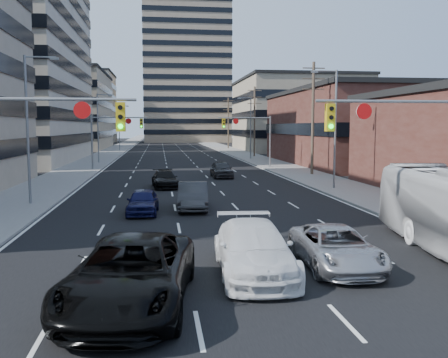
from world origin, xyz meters
TOP-DOWN VIEW (x-y plane):
  - ground at (0.00, 0.00)m, footprint 400.00×400.00m
  - road_surface at (0.00, 130.00)m, footprint 18.00×300.00m
  - sidewalk_left at (-11.50, 130.00)m, footprint 5.00×300.00m
  - sidewalk_right at (11.50, 130.00)m, footprint 5.00×300.00m
  - office_left_far at (-24.00, 100.00)m, footprint 20.00×30.00m
  - storefront_right_mid at (24.00, 50.00)m, footprint 20.00×30.00m
  - office_right_far at (25.00, 88.00)m, footprint 22.00×28.00m
  - apartment_tower at (6.00, 150.00)m, footprint 26.00×26.00m
  - bg_block_left at (-28.00, 140.00)m, footprint 24.00×24.00m
  - bg_block_right at (32.00, 130.00)m, footprint 22.00×22.00m
  - signal_near_left at (-7.45, 8.00)m, footprint 6.59×0.33m
  - signal_near_right at (7.45, 8.00)m, footprint 6.59×0.33m
  - signal_far_left at (-7.68, 45.00)m, footprint 6.09×0.33m
  - signal_far_right at (7.68, 45.00)m, footprint 6.09×0.33m
  - utility_pole_block at (12.20, 36.00)m, footprint 2.20×0.28m
  - utility_pole_midblock at (12.20, 66.00)m, footprint 2.20×0.28m
  - utility_pole_distant at (12.20, 96.00)m, footprint 2.20×0.28m
  - streetlight_left_near at (-10.34, 20.00)m, footprint 2.03×0.22m
  - streetlight_left_mid at (-10.34, 55.00)m, footprint 2.03×0.22m
  - streetlight_left_far at (-10.34, 90.00)m, footprint 2.03×0.22m
  - streetlight_right_near at (10.34, 25.00)m, footprint 2.03×0.22m
  - streetlight_right_far at (10.34, 60.00)m, footprint 2.03×0.22m
  - black_pickup at (-3.46, 1.79)m, footprint 3.89×6.91m
  - white_van at (0.33, 4.29)m, footprint 2.57×5.83m
  - silver_suv at (3.25, 4.69)m, footprint 2.39×5.05m
  - sedan_blue at (-3.60, 16.15)m, footprint 1.82×4.13m
  - sedan_grey_center at (-0.78, 17.33)m, footprint 1.95×4.86m
  - sedan_black_far at (-2.28, 27.97)m, footprint 2.20×4.75m
  - sedan_grey_right at (3.14, 35.22)m, footprint 1.93×4.64m

SIDE VIEW (x-z plane):
  - ground at x=0.00m, z-range 0.00..0.00m
  - road_surface at x=0.00m, z-range 0.00..0.02m
  - sidewalk_left at x=-11.50m, z-range 0.00..0.15m
  - sidewalk_right at x=11.50m, z-range 0.00..0.15m
  - sedan_black_far at x=-2.28m, z-range 0.00..1.34m
  - sedan_blue at x=-3.60m, z-range 0.00..1.38m
  - silver_suv at x=3.25m, z-range 0.00..1.39m
  - sedan_grey_right at x=3.14m, z-range 0.00..1.57m
  - sedan_grey_center at x=-0.78m, z-range 0.00..1.57m
  - white_van at x=0.33m, z-range 0.00..1.66m
  - black_pickup at x=-3.46m, z-range 0.00..1.82m
  - signal_far_left at x=-7.68m, z-range 1.30..7.30m
  - signal_far_right at x=7.68m, z-range 1.30..7.30m
  - signal_near_left at x=-7.45m, z-range 1.33..7.33m
  - signal_near_right at x=7.45m, z-range 1.33..7.33m
  - storefront_right_mid at x=24.00m, z-range 0.00..9.00m
  - streetlight_left_near at x=-10.34m, z-range 0.55..9.55m
  - streetlight_left_mid at x=-10.34m, z-range 0.55..9.55m
  - streetlight_left_far at x=-10.34m, z-range 0.55..9.55m
  - streetlight_right_near at x=10.34m, z-range 0.55..9.55m
  - streetlight_right_far at x=10.34m, z-range 0.55..9.55m
  - utility_pole_block at x=12.20m, z-range 0.28..11.28m
  - utility_pole_midblock at x=12.20m, z-range 0.28..11.28m
  - utility_pole_distant at x=12.20m, z-range 0.28..11.28m
  - bg_block_right at x=32.00m, z-range 0.00..12.00m
  - office_right_far at x=25.00m, z-range 0.00..14.00m
  - office_left_far at x=-24.00m, z-range 0.00..16.00m
  - bg_block_left at x=-28.00m, z-range 0.00..20.00m
  - apartment_tower at x=6.00m, z-range 0.00..58.00m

